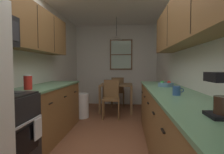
{
  "coord_description": "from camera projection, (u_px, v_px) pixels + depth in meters",
  "views": [
    {
      "loc": [
        0.41,
        -2.23,
        1.22
      ],
      "look_at": [
        0.07,
        1.47,
        1.01
      ],
      "focal_mm": 28.91,
      "sensor_mm": 36.0,
      "label": 1
    }
  ],
  "objects": [
    {
      "name": "upper_cabinets_left",
      "position": [
        38.0,
        31.0,
        3.07
      ],
      "size": [
        0.33,
        1.87,
        0.71
      ],
      "color": "brown"
    },
    {
      "name": "wall_right",
      "position": [
        183.0,
        64.0,
        3.13
      ],
      "size": [
        0.1,
        9.0,
        2.55
      ],
      "primitive_type": "cube",
      "color": "silver",
      "rests_on": "ground"
    },
    {
      "name": "storage_canister",
      "position": [
        28.0,
        82.0,
        2.53
      ],
      "size": [
        0.11,
        0.11,
        0.21
      ],
      "color": "red",
      "rests_on": "counter_left"
    },
    {
      "name": "trash_bin",
      "position": [
        82.0,
        106.0,
        4.32
      ],
      "size": [
        0.32,
        0.32,
        0.58
      ],
      "primitive_type": "cylinder",
      "color": "white",
      "rests_on": "ground"
    },
    {
      "name": "ground_plane",
      "position": [
        106.0,
        133.0,
        3.32
      ],
      "size": [
        12.0,
        12.0,
        0.0
      ],
      "primitive_type": "plane",
      "color": "brown"
    },
    {
      "name": "wall_back",
      "position": [
        116.0,
        65.0,
        5.88
      ],
      "size": [
        4.4,
        0.1,
        2.55
      ],
      "primitive_type": "cube",
      "color": "silver",
      "rests_on": "ground"
    },
    {
      "name": "mug_by_coffeemaker",
      "position": [
        177.0,
        91.0,
        2.02
      ],
      "size": [
        0.12,
        0.09,
        0.1
      ],
      "color": "#335999",
      "rests_on": "counter_right"
    },
    {
      "name": "dish_towel",
      "position": [
        38.0,
        129.0,
        2.1
      ],
      "size": [
        0.02,
        0.16,
        0.24
      ],
      "primitive_type": "cube",
      "color": "white"
    },
    {
      "name": "pendant_light",
      "position": [
        116.0,
        38.0,
        4.83
      ],
      "size": [
        0.29,
        0.29,
        0.6
      ],
      "color": "black"
    },
    {
      "name": "table_serving_bowl",
      "position": [
        113.0,
        83.0,
        4.85
      ],
      "size": [
        0.17,
        0.17,
        0.06
      ],
      "primitive_type": "cylinder",
      "color": "silver",
      "rests_on": "dining_table"
    },
    {
      "name": "dining_chair_near",
      "position": [
        111.0,
        97.0,
        4.33
      ],
      "size": [
        0.42,
        0.42,
        0.9
      ],
      "color": "brown",
      "rests_on": "ground"
    },
    {
      "name": "upper_cabinets_right",
      "position": [
        190.0,
        16.0,
        2.15
      ],
      "size": [
        0.33,
        3.08,
        0.65
      ],
      "color": "brown"
    },
    {
      "name": "dining_table",
      "position": [
        116.0,
        89.0,
        4.91
      ],
      "size": [
        0.86,
        0.77,
        0.75
      ],
      "color": "brown",
      "rests_on": "ground"
    },
    {
      "name": "stove_range",
      "position": [
        0.0,
        135.0,
        1.97
      ],
      "size": [
        0.66,
        0.64,
        1.1
      ],
      "color": "black",
      "rests_on": "ground"
    },
    {
      "name": "fruit_bowl",
      "position": [
        166.0,
        84.0,
        2.92
      ],
      "size": [
        0.24,
        0.24,
        0.09
      ],
      "color": "#597F9E",
      "rests_on": "counter_right"
    },
    {
      "name": "back_window",
      "position": [
        121.0,
        55.0,
        5.78
      ],
      "size": [
        0.72,
        0.05,
        0.97
      ],
      "color": "brown"
    },
    {
      "name": "wall_left",
      "position": [
        34.0,
        64.0,
        3.37
      ],
      "size": [
        0.1,
        9.0,
        2.55
      ],
      "primitive_type": "cube",
      "color": "silver",
      "rests_on": "ground"
    },
    {
      "name": "counter_right",
      "position": [
        175.0,
        127.0,
        2.29
      ],
      "size": [
        0.64,
        3.4,
        0.9
      ],
      "color": "brown",
      "rests_on": "ground"
    },
    {
      "name": "dining_chair_far",
      "position": [
        118.0,
        90.0,
        5.5
      ],
      "size": [
        0.41,
        0.41,
        0.9
      ],
      "color": "brown",
      "rests_on": "ground"
    },
    {
      "name": "counter_left",
      "position": [
        48.0,
        110.0,
        3.19
      ],
      "size": [
        0.64,
        1.79,
        0.9
      ],
      "color": "brown",
      "rests_on": "ground"
    }
  ]
}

